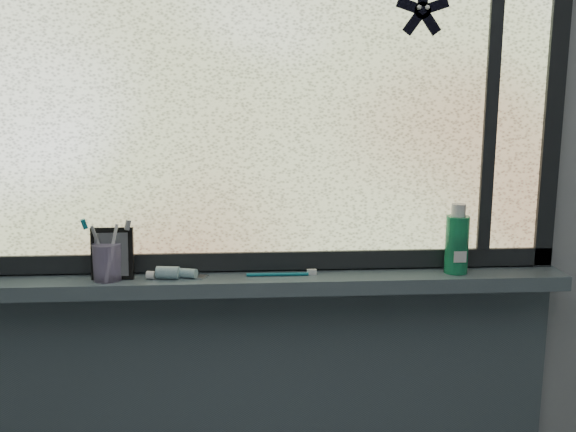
% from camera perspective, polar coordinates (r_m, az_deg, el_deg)
% --- Properties ---
extents(wall_back, '(3.00, 0.01, 2.50)m').
position_cam_1_polar(wall_back, '(1.78, -1.61, 2.53)').
color(wall_back, '#9EA3A8').
rests_on(wall_back, ground).
extents(windowsill, '(1.62, 0.14, 0.04)m').
position_cam_1_polar(windowsill, '(1.76, -1.47, -5.91)').
color(windowsill, '#485861').
rests_on(windowsill, wall_back).
extents(window_pane, '(1.50, 0.01, 1.00)m').
position_cam_1_polar(window_pane, '(1.73, -1.63, 11.61)').
color(window_pane, silver).
rests_on(window_pane, wall_back).
extents(frame_bottom, '(1.60, 0.03, 0.05)m').
position_cam_1_polar(frame_bottom, '(1.79, -1.54, -3.93)').
color(frame_bottom, black).
rests_on(frame_bottom, windowsill).
extents(frame_right, '(0.05, 0.03, 1.10)m').
position_cam_1_polar(frame_right, '(1.92, 22.60, 10.73)').
color(frame_right, black).
rests_on(frame_right, wall_back).
extents(frame_mullion, '(0.03, 0.03, 1.00)m').
position_cam_1_polar(frame_mullion, '(1.85, 17.64, 11.07)').
color(frame_mullion, black).
rests_on(frame_mullion, wall_back).
extents(starfish_sticker, '(0.15, 0.02, 0.15)m').
position_cam_1_polar(starfish_sticker, '(1.79, 11.86, 17.45)').
color(starfish_sticker, black).
rests_on(starfish_sticker, window_pane).
extents(vanity_mirror, '(0.11, 0.06, 0.14)m').
position_cam_1_polar(vanity_mirror, '(1.77, -15.35, -3.23)').
color(vanity_mirror, black).
rests_on(vanity_mirror, windowsill).
extents(toothpaste_tube, '(0.19, 0.08, 0.03)m').
position_cam_1_polar(toothpaste_tube, '(1.74, -9.98, -4.97)').
color(toothpaste_tube, silver).
rests_on(toothpaste_tube, windowsill).
extents(toothbrush_cup, '(0.09, 0.09, 0.10)m').
position_cam_1_polar(toothbrush_cup, '(1.77, -15.77, -3.94)').
color(toothbrush_cup, '#BDA7DD').
rests_on(toothbrush_cup, windowsill).
extents(toothbrush_lying, '(0.21, 0.02, 0.01)m').
position_cam_1_polar(toothbrush_lying, '(1.74, -0.94, -5.14)').
color(toothbrush_lying, '#0D6D7D').
rests_on(toothbrush_lying, windowsill).
extents(mouthwash_bottle, '(0.07, 0.07, 0.16)m').
position_cam_1_polar(mouthwash_bottle, '(1.81, 14.80, -1.95)').
color(mouthwash_bottle, '#22B16F').
rests_on(mouthwash_bottle, windowsill).
extents(cream_tube, '(0.05, 0.05, 0.11)m').
position_cam_1_polar(cream_tube, '(1.83, 14.91, -2.34)').
color(cream_tube, silver).
rests_on(cream_tube, windowsill).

